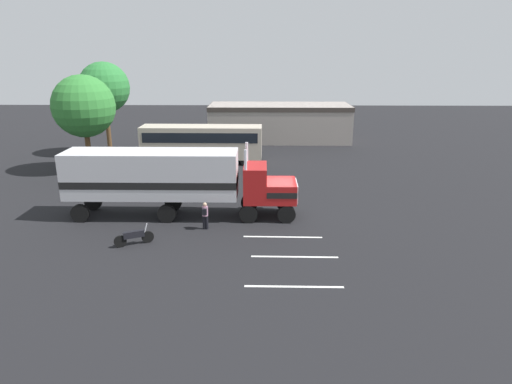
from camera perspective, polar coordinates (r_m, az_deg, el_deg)
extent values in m
plane|color=black|center=(28.58, 2.13, -2.95)|extent=(120.00, 120.00, 0.00)
cube|color=silver|center=(25.34, 3.41, -5.70)|extent=(4.40, 0.24, 0.01)
cube|color=silver|center=(23.06, 4.91, -8.18)|extent=(4.40, 0.21, 0.01)
cube|color=silver|center=(20.38, 4.84, -11.85)|extent=(4.40, 0.19, 0.01)
cube|color=#B21919|center=(27.86, 3.20, 0.18)|extent=(1.81, 2.51, 1.20)
cube|color=#B21919|center=(27.69, -0.10, 1.18)|extent=(1.41, 2.50, 2.20)
cube|color=silver|center=(27.91, 5.12, 0.18)|extent=(0.09, 2.10, 1.08)
cube|color=black|center=(27.84, 3.20, 0.30)|extent=(1.81, 2.55, 0.36)
cylinder|color=silver|center=(28.60, -1.17, 2.96)|extent=(0.18, 0.18, 3.40)
cylinder|color=silver|center=(26.48, -1.32, 1.77)|extent=(0.18, 0.18, 3.40)
cube|color=silver|center=(28.35, -13.05, 2.27)|extent=(10.51, 2.64, 2.80)
cube|color=black|center=(28.46, -12.99, 1.45)|extent=(10.51, 2.68, 0.44)
cylinder|color=silver|center=(29.30, 0.76, -0.45)|extent=(1.30, 0.64, 0.64)
cylinder|color=black|center=(29.27, 3.66, -1.33)|extent=(1.10, 0.30, 1.10)
cylinder|color=black|center=(27.20, 3.88, -2.82)|extent=(1.10, 0.30, 1.10)
cylinder|color=black|center=(29.24, -0.85, -1.31)|extent=(1.10, 0.30, 1.10)
cylinder|color=black|center=(27.17, -0.97, -2.81)|extent=(1.10, 0.30, 1.10)
cylinder|color=black|center=(29.79, -10.41, -1.25)|extent=(1.10, 0.30, 1.10)
cylinder|color=black|center=(27.76, -11.25, -2.71)|extent=(1.10, 0.30, 1.10)
cylinder|color=black|center=(31.23, -19.91, -1.16)|extent=(1.10, 0.30, 1.10)
cylinder|color=black|center=(29.29, -21.36, -2.53)|extent=(1.10, 0.30, 1.10)
cylinder|color=black|center=(26.45, -6.57, -3.83)|extent=(0.18, 0.18, 0.82)
cylinder|color=black|center=(26.42, -6.25, -3.84)|extent=(0.18, 0.18, 0.82)
cylinder|color=#A5728C|center=(26.19, -6.46, -2.41)|extent=(0.34, 0.34, 0.58)
sphere|color=tan|center=(26.05, -6.50, -1.57)|extent=(0.23, 0.23, 0.23)
cube|color=black|center=(25.99, -6.55, -2.50)|extent=(0.27, 0.17, 0.36)
cube|color=#BFB29E|center=(41.94, -6.87, 6.33)|extent=(11.02, 2.64, 2.90)
cube|color=black|center=(41.83, -6.90, 7.11)|extent=(10.36, 2.68, 0.90)
cylinder|color=black|center=(42.95, -1.15, 4.74)|extent=(1.00, 0.29, 1.00)
cylinder|color=black|center=(40.76, -1.29, 4.04)|extent=(1.00, 0.29, 1.00)
cylinder|color=black|center=(43.99, -11.39, 4.70)|extent=(1.00, 0.29, 1.00)
cylinder|color=black|center=(41.85, -12.04, 4.01)|extent=(1.00, 0.29, 1.00)
cylinder|color=black|center=(25.18, -13.54, -5.55)|extent=(0.64, 0.38, 0.66)
cylinder|color=black|center=(24.98, -16.81, -6.01)|extent=(0.64, 0.38, 0.66)
cube|color=black|center=(24.96, -15.22, -5.19)|extent=(1.10, 0.69, 0.36)
cylinder|color=silver|center=(24.99, -13.84, -4.63)|extent=(0.29, 0.19, 0.69)
cylinder|color=brown|center=(41.22, -20.43, 5.05)|extent=(0.44, 0.44, 3.74)
sphere|color=#307C32|center=(40.65, -20.98, 10.11)|extent=(5.16, 5.16, 5.16)
cylinder|color=brown|center=(47.49, -18.19, 7.48)|extent=(0.44, 0.44, 4.87)
sphere|color=#2B7734|center=(47.01, -18.67, 12.44)|extent=(4.85, 4.85, 4.85)
cube|color=#9E938C|center=(52.32, 2.98, 8.76)|extent=(15.82, 6.05, 4.13)
cube|color=#3F3833|center=(52.08, 3.01, 10.74)|extent=(15.92, 6.15, 0.50)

